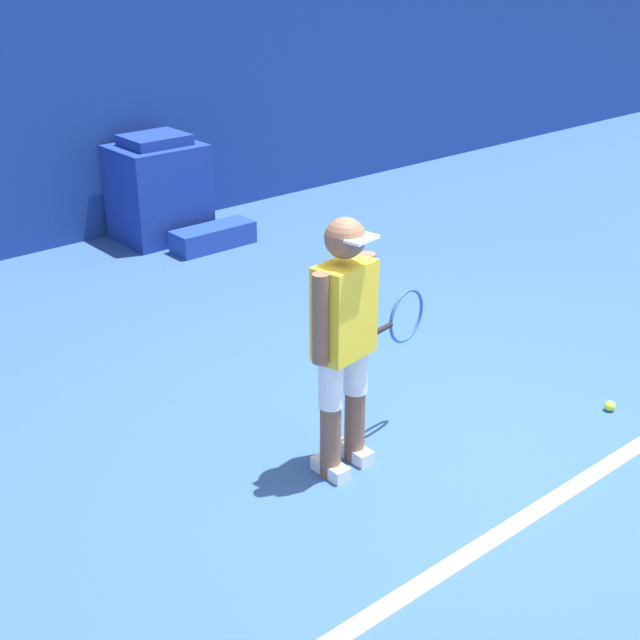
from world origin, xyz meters
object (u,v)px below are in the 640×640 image
at_px(covered_chair, 158,190).
at_px(equipment_bag, 213,237).
at_px(tennis_player, 346,336).
at_px(tennis_ball, 610,406).

xyz_separation_m(covered_chair, equipment_bag, (0.22, -0.59, -0.38)).
xyz_separation_m(tennis_player, equipment_bag, (1.57, 3.64, -0.72)).
bearing_deg(tennis_player, covered_chair, 62.94).
relative_size(tennis_ball, equipment_bag, 0.08).
relative_size(covered_chair, equipment_bag, 1.25).
height_order(tennis_player, covered_chair, tennis_player).
height_order(tennis_player, tennis_ball, tennis_player).
distance_m(tennis_player, equipment_bag, 4.03).
height_order(covered_chair, equipment_bag, covered_chair).
xyz_separation_m(tennis_player, tennis_ball, (1.73, -0.65, -0.79)).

